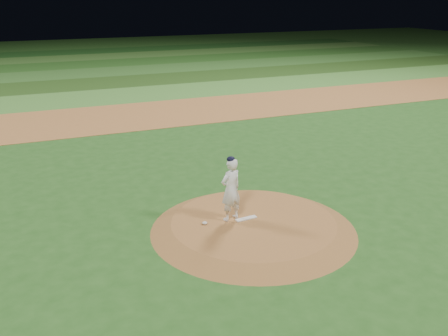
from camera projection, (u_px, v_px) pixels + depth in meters
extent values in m
plane|color=#23521A|center=(253.00, 229.00, 13.40)|extent=(120.00, 120.00, 0.00)
cube|color=#9F6331|center=(132.00, 116.00, 25.53)|extent=(70.00, 6.00, 0.02)
cube|color=#3E7B2C|center=(111.00, 96.00, 30.30)|extent=(70.00, 5.00, 0.02)
cube|color=#224516|center=(97.00, 83.00, 34.63)|extent=(70.00, 5.00, 0.02)
cube|color=#2F6223|center=(86.00, 73.00, 38.97)|extent=(70.00, 5.00, 0.02)
cube|color=#214E19|center=(78.00, 65.00, 43.30)|extent=(70.00, 5.00, 0.02)
cube|color=#356525|center=(70.00, 58.00, 47.64)|extent=(70.00, 5.00, 0.02)
cube|color=#184315|center=(64.00, 52.00, 51.97)|extent=(70.00, 5.00, 0.02)
cone|color=#955E2E|center=(253.00, 225.00, 13.36)|extent=(5.50, 5.50, 0.25)
cube|color=silver|center=(246.00, 218.00, 13.43)|extent=(0.61, 0.20, 0.03)
ellipsoid|color=beige|center=(205.00, 223.00, 13.12)|extent=(0.13, 0.13, 0.07)
imported|color=white|center=(231.00, 190.00, 13.13)|extent=(0.72, 0.58, 1.73)
ellipsoid|color=black|center=(231.00, 159.00, 12.85)|extent=(0.22, 0.22, 0.15)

